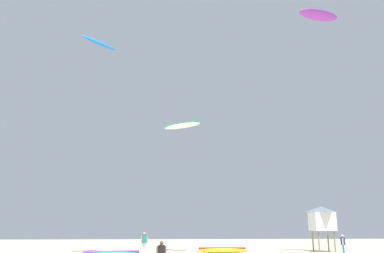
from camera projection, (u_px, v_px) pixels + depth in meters
name	position (u px, v px, depth m)	size (l,w,h in m)	color
person_midground	(144.00, 241.00, 34.56)	(0.59, 0.41, 1.79)	silver
person_left	(343.00, 243.00, 32.57)	(0.37, 0.50, 1.64)	teal
kite_grounded_far	(222.00, 251.00, 34.40)	(4.47, 1.39, 0.55)	yellow
lifeguard_tower	(322.00, 218.00, 37.67)	(2.30, 2.30, 4.15)	#8C704C
kite_aloft_1	(318.00, 15.00, 37.79)	(4.30, 2.10, 0.94)	purple
kite_aloft_2	(182.00, 126.00, 38.44)	(3.97, 3.33, 0.51)	white
kite_aloft_4	(99.00, 43.00, 36.33)	(3.42, 3.51, 0.91)	blue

